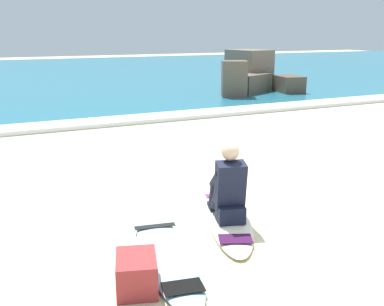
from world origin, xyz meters
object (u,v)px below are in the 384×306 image
Objects in this scene: surfboard_main at (228,216)px; beach_bag at (137,273)px; surfer_seated at (228,189)px; surfboard_spare_near at (166,254)px.

surfboard_main is 4.81× the size of beach_bag.
surfer_seated reaches higher than surfboard_spare_near.
surfer_seated is at bearing -119.61° from surfboard_main.
surfer_seated reaches higher than beach_bag.
surfer_seated is at bearing 31.84° from beach_bag.
surfer_seated is 1.77m from beach_bag.
beach_bag reaches higher than surfboard_spare_near.
surfboard_spare_near is at bearing -151.06° from surfboard_main.
surfer_seated is (-0.07, -0.12, 0.40)m from surfboard_main.
beach_bag is (-0.48, -0.45, 0.12)m from surfboard_spare_near.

